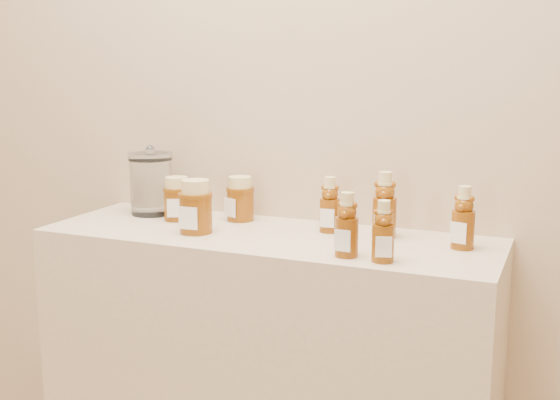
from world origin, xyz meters
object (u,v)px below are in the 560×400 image
at_px(display_table, 267,394).
at_px(glass_canister, 151,181).
at_px(bear_bottle_front_left, 347,220).
at_px(bear_bottle_back_left, 330,201).
at_px(honey_jar_left, 177,199).

bearing_deg(display_table, glass_canister, 167.02).
relative_size(bear_bottle_front_left, glass_canister, 0.86).
bearing_deg(bear_bottle_back_left, glass_canister, 173.43).
height_order(bear_bottle_back_left, bear_bottle_front_left, bear_bottle_front_left).
height_order(bear_bottle_back_left, honey_jar_left, bear_bottle_back_left).
height_order(honey_jar_left, glass_canister, glass_canister).
xyz_separation_m(bear_bottle_front_left, glass_canister, (-0.67, 0.22, 0.01)).
height_order(bear_bottle_back_left, glass_canister, glass_canister).
height_order(display_table, bear_bottle_front_left, bear_bottle_front_left).
bearing_deg(glass_canister, bear_bottle_back_left, -0.69).
relative_size(bear_bottle_back_left, bear_bottle_front_left, 0.98).
relative_size(display_table, bear_bottle_back_left, 7.24).
relative_size(display_table, honey_jar_left, 9.70).
height_order(display_table, honey_jar_left, honey_jar_left).
distance_m(bear_bottle_back_left, glass_canister, 0.56).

